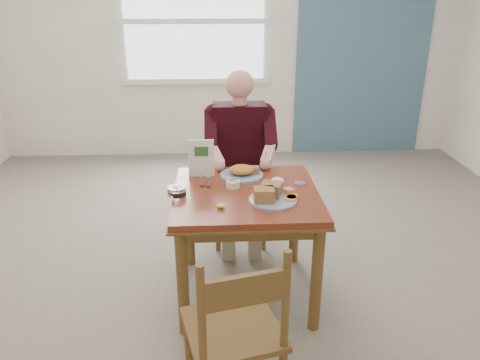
{
  "coord_description": "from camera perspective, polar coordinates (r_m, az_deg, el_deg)",
  "views": [
    {
      "loc": [
        -0.18,
        -2.68,
        1.91
      ],
      "look_at": [
        -0.04,
        0.0,
        0.83
      ],
      "focal_mm": 35.0,
      "sensor_mm": 36.0,
      "label": 1
    }
  ],
  "objects": [
    {
      "name": "near_plate",
      "position": [
        2.79,
        3.81,
        -1.87
      ],
      "size": [
        0.32,
        0.32,
        0.1
      ],
      "color": "white",
      "rests_on": "table"
    },
    {
      "name": "far_plate",
      "position": [
        3.16,
        0.3,
        0.97
      ],
      "size": [
        0.3,
        0.3,
        0.08
      ],
      "color": "white",
      "rests_on": "table"
    },
    {
      "name": "napkin",
      "position": [
        3.01,
        4.56,
        -0.17
      ],
      "size": [
        0.11,
        0.09,
        0.06
      ],
      "primitive_type": "ellipsoid",
      "rotation": [
        0.0,
        0.0,
        -0.24
      ],
      "color": "white",
      "rests_on": "table"
    },
    {
      "name": "caddy",
      "position": [
        2.97,
        -0.86,
        -0.5
      ],
      "size": [
        0.11,
        0.11,
        0.07
      ],
      "color": "white",
      "rests_on": "table"
    },
    {
      "name": "menu",
      "position": [
        3.13,
        -4.77,
        2.69
      ],
      "size": [
        0.17,
        0.02,
        0.26
      ],
      "color": "white",
      "rests_on": "table"
    },
    {
      "name": "accent_panel",
      "position": [
        5.96,
        14.93,
        16.34
      ],
      "size": [
        1.6,
        0.02,
        2.8
      ],
      "primitive_type": "cube",
      "color": "#43687C",
      "rests_on": "ground"
    },
    {
      "name": "wall_back",
      "position": [
        5.71,
        -1.32,
        16.81
      ],
      "size": [
        5.5,
        0.0,
        5.5
      ],
      "primitive_type": "plane",
      "rotation": [
        1.57,
        0.0,
        0.0
      ],
      "color": "white",
      "rests_on": "ground"
    },
    {
      "name": "lemon_wedge",
      "position": [
        2.7,
        -2.33,
        -3.19
      ],
      "size": [
        0.05,
        0.04,
        0.03
      ],
      "primitive_type": "ellipsoid",
      "rotation": [
        0.0,
        0.0,
        0.03
      ],
      "color": "#F8F634",
      "rests_on": "table"
    },
    {
      "name": "window",
      "position": [
        5.66,
        -5.6,
        18.71
      ],
      "size": [
        1.72,
        0.04,
        1.42
      ],
      "color": "white",
      "rests_on": "wall_back"
    },
    {
      "name": "metal_dish",
      "position": [
        3.06,
        7.32,
        -0.4
      ],
      "size": [
        0.09,
        0.09,
        0.01
      ],
      "primitive_type": "cylinder",
      "rotation": [
        0.0,
        0.0,
        -0.26
      ],
      "color": "silver",
      "rests_on": "table"
    },
    {
      "name": "creamer",
      "position": [
        2.89,
        -7.71,
        -1.31
      ],
      "size": [
        0.13,
        0.13,
        0.05
      ],
      "color": "white",
      "rests_on": "table"
    },
    {
      "name": "chair_far",
      "position": [
        3.77,
        -0.09,
        -0.39
      ],
      "size": [
        0.42,
        0.42,
        0.95
      ],
      "color": "brown",
      "rests_on": "ground"
    },
    {
      "name": "shakers",
      "position": [
        2.99,
        -4.26,
        -0.12
      ],
      "size": [
        0.08,
        0.06,
        0.07
      ],
      "color": "white",
      "rests_on": "table"
    },
    {
      "name": "floor",
      "position": [
        3.3,
        0.68,
        -13.45
      ],
      "size": [
        6.0,
        6.0,
        0.0
      ],
      "primitive_type": "plane",
      "color": "#645A51",
      "rests_on": "ground"
    },
    {
      "name": "chair_near",
      "position": [
        2.22,
        -0.54,
        -18.18
      ],
      "size": [
        0.51,
        0.51,
        0.95
      ],
      "color": "brown",
      "rests_on": "ground"
    },
    {
      "name": "table",
      "position": [
        2.97,
        0.73,
        -3.36
      ],
      "size": [
        0.92,
        0.92,
        0.75
      ],
      "color": "maroon",
      "rests_on": "ground"
    },
    {
      "name": "diner",
      "position": [
        3.57,
        -0.01,
        4.01
      ],
      "size": [
        0.53,
        0.56,
        1.39
      ],
      "color": "gray",
      "rests_on": "chair_far"
    }
  ]
}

